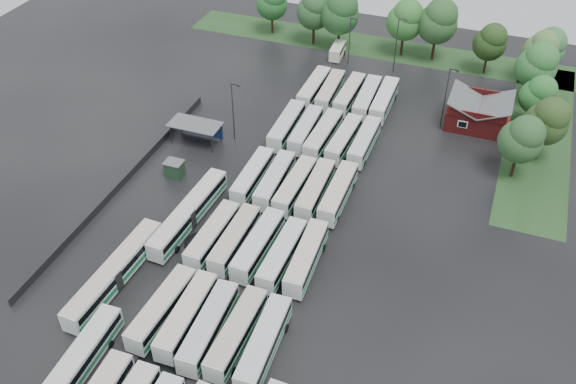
% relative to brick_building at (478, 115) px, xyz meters
% --- Properties ---
extents(ground, '(160.00, 160.00, 0.00)m').
position_rel_brick_building_xyz_m(ground, '(-24.00, -42.77, -1.87)').
color(ground, black).
rests_on(ground, ground).
extents(brick_building, '(10.07, 8.60, 5.39)m').
position_rel_brick_building_xyz_m(brick_building, '(0.00, 0.00, 0.00)').
color(brick_building, maroon).
rests_on(brick_building, ground).
extents(wash_shed, '(8.20, 4.20, 3.58)m').
position_rel_brick_building_xyz_m(wash_shed, '(-41.20, -20.74, 1.12)').
color(wash_shed, '#2D2D30').
rests_on(wash_shed, ground).
extents(utility_hut, '(2.70, 2.20, 2.62)m').
position_rel_brick_building_xyz_m(utility_hut, '(-40.20, -30.17, -0.55)').
color(utility_hut, '#18301F').
rests_on(utility_hut, ground).
extents(grass_strip_north, '(80.00, 10.00, 0.01)m').
position_rel_brick_building_xyz_m(grass_strip_north, '(-22.00, 22.03, -1.86)').
color(grass_strip_north, '#1E3E1A').
rests_on(grass_strip_north, ground).
extents(grass_strip_east, '(10.00, 50.00, 0.01)m').
position_rel_brick_building_xyz_m(grass_strip_east, '(10.00, 0.03, -1.86)').
color(grass_strip_east, '#1E3E1A').
rests_on(grass_strip_east, ground).
extents(west_fence, '(0.10, 50.00, 1.20)m').
position_rel_brick_building_xyz_m(west_fence, '(-46.20, -34.77, -1.27)').
color(west_fence, '#2D2D30').
rests_on(west_fence, ground).
extents(bus_r1c0, '(3.04, 11.82, 3.26)m').
position_rel_brick_building_xyz_m(bus_r1c0, '(-28.35, -54.92, -0.07)').
color(bus_r1c0, silver).
rests_on(bus_r1c0, ground).
extents(bus_r1c1, '(2.81, 11.87, 3.29)m').
position_rel_brick_building_xyz_m(bus_r1c1, '(-25.18, -54.90, -0.06)').
color(bus_r1c1, silver).
rests_on(bus_r1c1, ground).
extents(bus_r1c2, '(3.02, 12.00, 3.31)m').
position_rel_brick_building_xyz_m(bus_r1c2, '(-22.14, -55.48, -0.04)').
color(bus_r1c2, silver).
rests_on(bus_r1c2, ground).
extents(bus_r1c3, '(2.65, 11.89, 3.30)m').
position_rel_brick_building_xyz_m(bus_r1c3, '(-18.88, -55.20, -0.05)').
color(bus_r1c3, silver).
rests_on(bus_r1c3, ground).
extents(bus_r1c4, '(3.08, 12.15, 3.36)m').
position_rel_brick_building_xyz_m(bus_r1c4, '(-15.52, -55.48, -0.02)').
color(bus_r1c4, silver).
rests_on(bus_r1c4, ground).
extents(bus_r2c0, '(2.75, 11.58, 3.21)m').
position_rel_brick_building_xyz_m(bus_r2c0, '(-28.32, -41.71, -0.10)').
color(bus_r2c0, silver).
rests_on(bus_r2c0, ground).
extents(bus_r2c1, '(2.51, 11.50, 3.20)m').
position_rel_brick_building_xyz_m(bus_r2c1, '(-25.33, -41.40, -0.11)').
color(bus_r2c1, silver).
rests_on(bus_r2c1, ground).
extents(bus_r2c2, '(2.84, 11.99, 3.32)m').
position_rel_brick_building_xyz_m(bus_r2c2, '(-22.07, -41.38, -0.04)').
color(bus_r2c2, silver).
rests_on(bus_r2c2, ground).
extents(bus_r2c3, '(2.63, 11.65, 3.23)m').
position_rel_brick_building_xyz_m(bus_r2c3, '(-18.61, -41.91, -0.09)').
color(bus_r2c3, silver).
rests_on(bus_r2c3, ground).
extents(bus_r2c4, '(2.98, 11.86, 3.27)m').
position_rel_brick_building_xyz_m(bus_r2c4, '(-15.59, -41.36, -0.06)').
color(bus_r2c4, silver).
rests_on(bus_r2c4, ground).
extents(bus_r3c0, '(2.58, 11.44, 3.17)m').
position_rel_brick_building_xyz_m(bus_r3c0, '(-28.44, -28.18, -0.12)').
color(bus_r3c0, silver).
rests_on(bus_r3c0, ground).
extents(bus_r3c1, '(2.80, 11.67, 3.23)m').
position_rel_brick_building_xyz_m(bus_r3c1, '(-25.05, -28.07, -0.09)').
color(bus_r3c1, silver).
rests_on(bus_r3c1, ground).
extents(bus_r3c2, '(2.74, 11.62, 3.22)m').
position_rel_brick_building_xyz_m(bus_r3c2, '(-21.90, -28.25, -0.10)').
color(bus_r3c2, silver).
rests_on(bus_r3c2, ground).
extents(bus_r3c3, '(2.73, 11.76, 3.26)m').
position_rel_brick_building_xyz_m(bus_r3c3, '(-18.89, -28.07, -0.07)').
color(bus_r3c3, silver).
rests_on(bus_r3c3, ground).
extents(bus_r3c4, '(2.61, 11.93, 3.31)m').
position_rel_brick_building_xyz_m(bus_r3c4, '(-15.65, -27.70, -0.04)').
color(bus_r3c4, silver).
rests_on(bus_r3c4, ground).
extents(bus_r4c0, '(2.84, 12.05, 3.34)m').
position_rel_brick_building_xyz_m(bus_r4c0, '(-28.49, -14.10, -0.03)').
color(bus_r4c0, silver).
rests_on(bus_r4c0, ground).
extents(bus_r4c1, '(2.68, 11.45, 3.17)m').
position_rel_brick_building_xyz_m(bus_r4c1, '(-25.26, -14.08, -0.12)').
color(bus_r4c1, silver).
rests_on(bus_r4c1, ground).
extents(bus_r4c2, '(2.92, 12.10, 3.35)m').
position_rel_brick_building_xyz_m(bus_r4c2, '(-22.15, -14.58, -0.02)').
color(bus_r4c2, silver).
rests_on(bus_r4c2, ground).
extents(bus_r4c3, '(2.92, 11.61, 3.21)m').
position_rel_brick_building_xyz_m(bus_r4c3, '(-18.76, -14.53, -0.10)').
color(bus_r4c3, silver).
rests_on(bus_r4c3, ground).
extents(bus_r4c4, '(2.53, 11.48, 3.19)m').
position_rel_brick_building_xyz_m(bus_r4c4, '(-15.57, -14.05, -0.11)').
color(bus_r4c4, silver).
rests_on(bus_r4c4, ground).
extents(bus_r5c0, '(2.52, 11.74, 3.27)m').
position_rel_brick_building_xyz_m(bus_r5c0, '(-28.31, -0.96, -0.07)').
color(bus_r5c0, silver).
rests_on(bus_r5c0, ground).
extents(bus_r5c1, '(2.84, 11.53, 3.19)m').
position_rel_brick_building_xyz_m(bus_r5c1, '(-25.34, -0.88, -0.11)').
color(bus_r5c1, silver).
rests_on(bus_r5c1, ground).
extents(bus_r5c2, '(2.67, 11.62, 3.22)m').
position_rel_brick_building_xyz_m(bus_r5c2, '(-21.86, -0.85, -0.09)').
color(bus_r5c2, silver).
rests_on(bus_r5c2, ground).
extents(bus_r5c3, '(2.88, 11.95, 3.31)m').
position_rel_brick_building_xyz_m(bus_r5c3, '(-18.65, -1.09, -0.05)').
color(bus_r5c3, silver).
rests_on(bus_r5c3, ground).
extents(bus_r5c4, '(2.72, 12.03, 3.34)m').
position_rel_brick_building_xyz_m(bus_r5c4, '(-15.71, -0.74, -0.03)').
color(bus_r5c4, silver).
rests_on(bus_r5c4, ground).
extents(artic_bus_west_a, '(2.90, 17.12, 3.17)m').
position_rel_brick_building_xyz_m(artic_bus_west_a, '(-32.91, -66.04, -0.11)').
color(artic_bus_west_a, silver).
rests_on(artic_bus_west_a, ground).
extents(artic_bus_west_b, '(3.23, 17.53, 3.24)m').
position_rel_brick_building_xyz_m(artic_bus_west_b, '(-33.23, -38.91, -0.07)').
color(artic_bus_west_b, silver).
rests_on(artic_bus_west_b, ground).
extents(artic_bus_west_c, '(3.20, 17.77, 3.28)m').
position_rel_brick_building_xyz_m(artic_bus_west_c, '(-36.44, -52.06, -0.05)').
color(artic_bus_west_c, silver).
rests_on(artic_bus_west_c, ground).
extents(minibus, '(2.45, 5.79, 2.48)m').
position_rel_brick_building_xyz_m(minibus, '(-28.90, 15.17, -0.49)').
color(minibus, '#ECEACD').
rests_on(minibus, ground).
extents(tree_north_0, '(6.42, 6.42, 10.64)m').
position_rel_brick_building_xyz_m(tree_north_0, '(-44.72, 20.82, 4.98)').
color(tree_north_0, '#311F12').
rests_on(tree_north_0, ground).
extents(tree_north_1, '(6.93, 6.93, 11.48)m').
position_rel_brick_building_xyz_m(tree_north_1, '(-35.03, 19.00, 5.52)').
color(tree_north_1, black).
rests_on(tree_north_1, ground).
extents(tree_north_2, '(7.45, 7.45, 12.34)m').
position_rel_brick_building_xyz_m(tree_north_2, '(-29.50, 18.07, 6.07)').
color(tree_north_2, black).
rests_on(tree_north_2, ground).
extents(tree_north_3, '(7.00, 7.00, 11.60)m').
position_rel_brick_building_xyz_m(tree_north_3, '(-17.25, 20.39, 5.59)').
color(tree_north_3, black).
rests_on(tree_north_3, ground).
extents(tree_north_4, '(7.56, 7.56, 12.53)m').
position_rel_brick_building_xyz_m(tree_north_4, '(-11.14, 20.59, 6.19)').
color(tree_north_4, black).
rests_on(tree_north_4, ground).
extents(tree_north_5, '(6.07, 6.07, 10.06)m').
position_rel_brick_building_xyz_m(tree_north_5, '(-1.04, 18.47, 4.60)').
color(tree_north_5, black).
rests_on(tree_north_5, ground).
extents(tree_north_6, '(6.50, 6.50, 10.76)m').
position_rel_brick_building_xyz_m(tree_north_6, '(8.73, 18.74, 5.05)').
color(tree_north_6, black).
rests_on(tree_north_6, ground).
extents(tree_east_0, '(6.42, 6.42, 10.63)m').
position_rel_brick_building_xyz_m(tree_east_0, '(6.95, -12.70, 4.97)').
color(tree_east_0, black).
rests_on(tree_east_0, ground).
extents(tree_east_1, '(6.56, 6.56, 10.87)m').
position_rel_brick_building_xyz_m(tree_east_1, '(10.06, -6.71, 5.13)').
color(tree_east_1, '#352413').
rests_on(tree_east_1, ground).
extents(tree_east_2, '(5.75, 5.75, 9.52)m').
position_rel_brick_building_xyz_m(tree_east_2, '(8.43, 2.45, 4.26)').
color(tree_east_2, black).
rests_on(tree_east_2, ground).
extents(tree_east_3, '(6.99, 6.99, 11.57)m').
position_rel_brick_building_xyz_m(tree_east_3, '(7.45, 10.17, 5.58)').
color(tree_east_3, black).
rests_on(tree_east_3, ground).
extents(tree_east_4, '(6.38, 6.38, 10.57)m').
position_rel_brick_building_xyz_m(tree_east_4, '(7.85, 17.69, 4.93)').
color(tree_east_4, black).
rests_on(tree_east_4, ground).
extents(lamp_post_ne, '(1.61, 0.31, 10.45)m').
position_rel_brick_building_xyz_m(lamp_post_ne, '(-5.44, -2.23, 4.20)').
color(lamp_post_ne, '#2D2D30').
rests_on(lamp_post_ne, ground).
extents(lamp_post_nw, '(1.56, 0.30, 10.15)m').
position_rel_brick_building_xyz_m(lamp_post_nw, '(-35.83, -18.03, 4.03)').
color(lamp_post_nw, '#2D2D30').
rests_on(lamp_post_nw, ground).
extents(lamp_post_back_w, '(1.44, 0.28, 9.35)m').
position_rel_brick_building_xyz_m(lamp_post_back_w, '(-26.02, 13.29, 3.56)').
color(lamp_post_back_w, '#2D2D30').
rests_on(lamp_post_back_w, ground).
extents(lamp_post_back_e, '(1.66, 0.32, 10.75)m').
position_rel_brick_building_xyz_m(lamp_post_back_e, '(-17.09, 13.04, 4.38)').
color(lamp_post_back_e, '#2D2D30').
rests_on(lamp_post_back_e, ground).
extents(puddle_0, '(6.40, 6.40, 0.01)m').
position_rel_brick_building_xyz_m(puddle_0, '(-25.15, -61.13, -1.86)').
color(puddle_0, black).
rests_on(puddle_0, ground).
extents(puddle_2, '(5.40, 5.40, 0.01)m').
position_rel_brick_building_xyz_m(puddle_2, '(-29.54, -41.94, -1.86)').
color(puddle_2, black).
rests_on(puddle_2, ground).
extents(puddle_3, '(4.70, 4.70, 0.01)m').
position_rel_brick_building_xyz_m(puddle_3, '(-18.84, -45.99, -1.86)').
color(puddle_3, black).
rests_on(puddle_3, ground).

